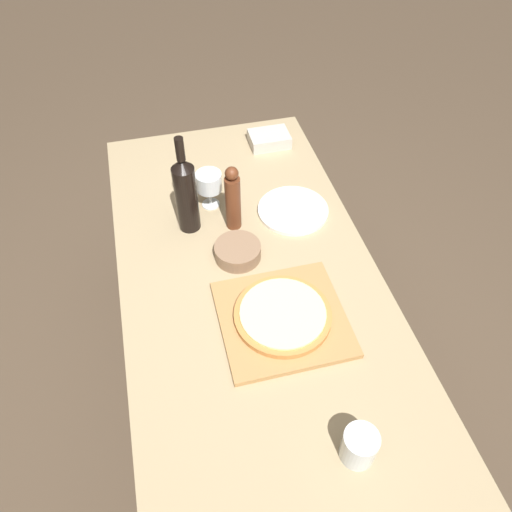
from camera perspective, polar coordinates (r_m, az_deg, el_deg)
name	(u,v)px	position (r m, az deg, el deg)	size (l,w,h in m)	color
ground_plane	(254,398)	(2.14, -0.18, -15.93)	(12.00, 12.00, 0.00)	#4C3D2D
dining_table	(254,305)	(1.59, -0.24, -5.59)	(0.80, 1.76, 0.73)	#9E8966
cutting_board	(282,319)	(1.45, 3.04, -7.15)	(0.36, 0.35, 0.02)	#A87A47
pizza	(283,314)	(1.43, 3.07, -6.68)	(0.28, 0.28, 0.02)	#BC7A3D
wine_bottle	(186,193)	(1.62, -8.02, 7.10)	(0.07, 0.07, 0.35)	black
pepper_mill	(233,199)	(1.63, -2.69, 6.49)	(0.05, 0.05, 0.24)	#5B2D19
wine_glass	(209,183)	(1.73, -5.40, 8.36)	(0.09, 0.09, 0.14)	silver
small_bowl	(238,252)	(1.59, -2.10, 0.52)	(0.15, 0.15, 0.05)	#84664C
drinking_tumbler	(359,446)	(1.25, 11.70, -20.49)	(0.08, 0.08, 0.09)	silver
dinner_plate	(293,210)	(1.76, 4.25, 5.25)	(0.25, 0.25, 0.01)	silver
food_container	(269,139)	(2.06, 1.52, 13.23)	(0.16, 0.12, 0.05)	#BCB7AD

